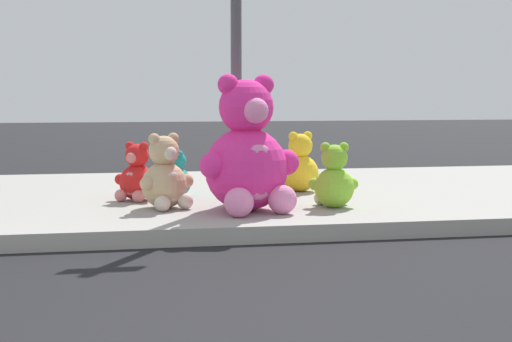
# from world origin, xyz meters

# --- Properties ---
(sidewalk) EXTENTS (28.00, 4.40, 0.15)m
(sidewalk) POSITION_xyz_m (0.00, 5.20, 0.07)
(sidewalk) COLOR #9E9B93
(sidewalk) RESTS_ON ground_plane
(sign_pole) EXTENTS (0.56, 0.11, 3.20)m
(sign_pole) POSITION_xyz_m (1.00, 4.40, 1.85)
(sign_pole) COLOR #4C4C51
(sign_pole) RESTS_ON sidewalk
(plush_pink_large) EXTENTS (0.97, 0.90, 1.28)m
(plush_pink_large) POSITION_xyz_m (1.02, 3.81, 0.66)
(plush_pink_large) COLOR #F22D93
(plush_pink_large) RESTS_ON sidewalk
(plush_brown) EXTENTS (0.35, 0.34, 0.48)m
(plush_brown) POSITION_xyz_m (1.26, 5.24, 0.34)
(plush_brown) COLOR olive
(plush_brown) RESTS_ON sidewalk
(plush_red) EXTENTS (0.42, 0.44, 0.61)m
(plush_red) POSITION_xyz_m (-0.00, 4.69, 0.39)
(plush_red) COLOR red
(plush_red) RESTS_ON sidewalk
(plush_yellow) EXTENTS (0.50, 0.48, 0.68)m
(plush_yellow) POSITION_xyz_m (1.82, 5.09, 0.42)
(plush_yellow) COLOR yellow
(plush_yellow) RESTS_ON sidewalk
(plush_teal) EXTENTS (0.36, 0.37, 0.50)m
(plush_teal) POSITION_xyz_m (0.42, 4.91, 0.35)
(plush_teal) COLOR teal
(plush_teal) RESTS_ON sidewalk
(plush_lime) EXTENTS (0.49, 0.44, 0.63)m
(plush_lime) POSITION_xyz_m (1.88, 3.89, 0.40)
(plush_lime) COLOR #8CD133
(plush_lime) RESTS_ON sidewalk
(plush_tan) EXTENTS (0.52, 0.52, 0.73)m
(plush_tan) POSITION_xyz_m (0.27, 4.11, 0.44)
(plush_tan) COLOR tan
(plush_tan) RESTS_ON sidewalk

